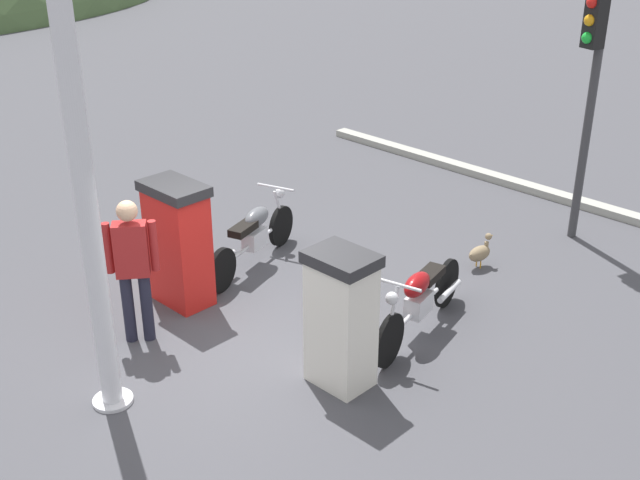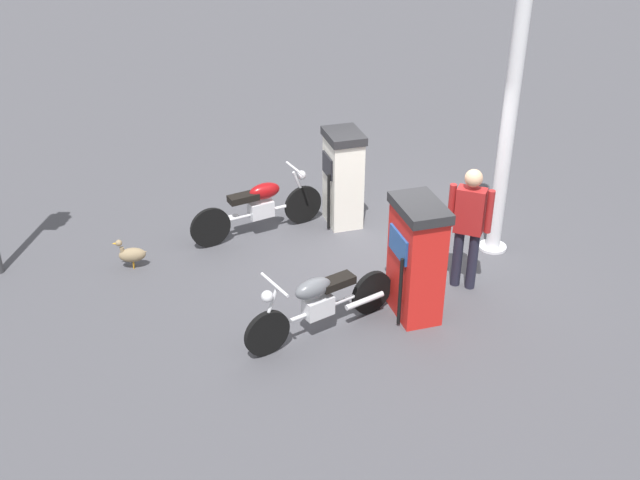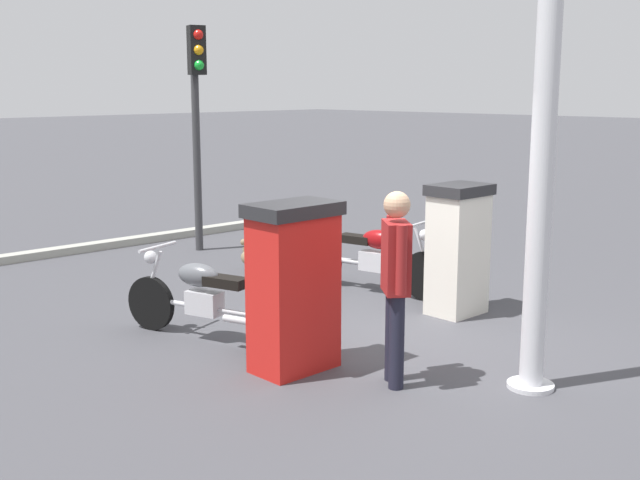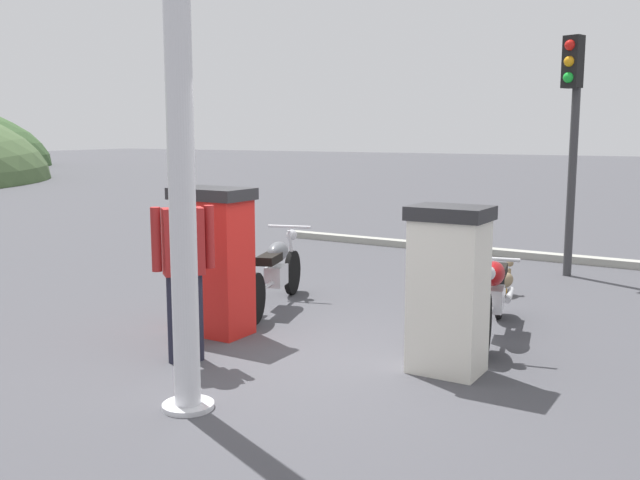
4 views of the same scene
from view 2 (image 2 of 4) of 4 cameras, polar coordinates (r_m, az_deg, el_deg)
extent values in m
plane|color=#424247|center=(10.61, 4.83, -1.57)|extent=(120.00, 120.00, 0.00)
cube|color=silver|center=(11.29, 1.76, 4.42)|extent=(0.49, 0.63, 1.36)
cube|color=black|center=(11.10, 0.57, 5.67)|extent=(0.05, 0.43, 0.32)
cube|color=#262628|center=(11.00, 1.82, 7.91)|extent=(0.53, 0.69, 0.12)
cylinder|color=black|center=(11.14, 0.66, 2.92)|extent=(0.05, 0.05, 0.88)
cube|color=red|center=(9.21, 7.30, -1.82)|extent=(0.49, 0.76, 1.42)
cube|color=#1E478C|center=(8.96, 5.97, -0.36)|extent=(0.05, 0.52, 0.32)
cube|color=#262628|center=(8.84, 7.61, 2.44)|extent=(0.54, 0.84, 0.12)
cylinder|color=black|center=(9.05, 6.11, -3.94)|extent=(0.05, 0.05, 0.92)
cylinder|color=black|center=(11.44, -1.30, 2.69)|extent=(0.61, 0.16, 0.61)
cylinder|color=black|center=(10.90, -8.31, 0.94)|extent=(0.61, 0.16, 0.61)
cube|color=silver|center=(11.12, -4.51, 2.35)|extent=(0.39, 0.26, 0.24)
cylinder|color=silver|center=(11.12, -4.73, 2.07)|extent=(1.12, 0.25, 0.05)
ellipsoid|color=maroon|center=(11.02, -4.24, 3.73)|extent=(0.51, 0.30, 0.24)
cube|color=black|center=(10.91, -5.85, 3.21)|extent=(0.47, 0.27, 0.10)
cylinder|color=silver|center=(11.29, -1.50, 4.01)|extent=(0.26, 0.09, 0.57)
cylinder|color=silver|center=(11.12, -1.88, 5.41)|extent=(0.13, 0.56, 0.04)
sphere|color=silver|center=(11.21, -1.42, 4.95)|extent=(0.16, 0.16, 0.14)
cylinder|color=silver|center=(11.05, -7.59, 1.53)|extent=(0.55, 0.17, 0.07)
cylinder|color=black|center=(8.69, -4.03, -7.08)|extent=(0.57, 0.22, 0.57)
cylinder|color=black|center=(9.39, 3.94, -4.00)|extent=(0.57, 0.22, 0.57)
cube|color=silver|center=(8.94, -0.15, -5.07)|extent=(0.40, 0.29, 0.24)
cylinder|color=silver|center=(8.99, 0.12, -5.23)|extent=(1.11, 0.35, 0.05)
ellipsoid|color=#595B60|center=(8.75, -0.53, -3.70)|extent=(0.52, 0.34, 0.24)
cube|color=black|center=(8.93, 1.29, -3.19)|extent=(0.48, 0.31, 0.10)
cylinder|color=silver|center=(8.53, -3.87, -5.37)|extent=(0.26, 0.11, 0.57)
cylinder|color=silver|center=(8.39, -3.47, -3.40)|extent=(0.18, 0.55, 0.04)
sphere|color=silver|center=(8.41, -4.03, -4.29)|extent=(0.17, 0.17, 0.14)
cylinder|color=silver|center=(9.20, 3.41, -4.62)|extent=(0.55, 0.21, 0.07)
cylinder|color=#1E1E2D|center=(9.98, 11.50, -1.54)|extent=(0.18, 0.18, 0.82)
cylinder|color=#1E1E2D|center=(10.01, 10.38, -1.33)|extent=(0.18, 0.18, 0.82)
cube|color=maroon|center=(9.65, 11.34, 2.21)|extent=(0.40, 0.39, 0.61)
cylinder|color=maroon|center=(9.61, 12.75, 2.11)|extent=(0.13, 0.13, 0.58)
cylinder|color=maroon|center=(9.68, 9.97, 2.62)|extent=(0.13, 0.13, 0.58)
sphere|color=tan|center=(9.46, 11.60, 4.62)|extent=(0.32, 0.32, 0.23)
ellipsoid|color=#847051|center=(10.63, -14.06, -1.10)|extent=(0.39, 0.24, 0.20)
cylinder|color=#847051|center=(10.62, -14.78, -0.87)|extent=(0.07, 0.07, 0.14)
sphere|color=#847051|center=(10.55, -15.03, -0.22)|extent=(0.10, 0.10, 0.09)
cone|color=orange|center=(10.56, -15.35, -0.27)|extent=(0.07, 0.05, 0.04)
cone|color=#847051|center=(10.60, -13.20, -0.89)|extent=(0.08, 0.08, 0.07)
cylinder|color=orange|center=(10.68, -13.97, -1.90)|extent=(0.02, 0.02, 0.10)
cylinder|color=orange|center=(10.74, -13.96, -1.70)|extent=(0.02, 0.02, 0.10)
cylinder|color=silver|center=(10.29, 14.28, 9.83)|extent=(0.20, 0.20, 4.30)
cylinder|color=silver|center=(11.16, 12.96, -0.50)|extent=(0.40, 0.40, 0.04)
camera|label=1|loc=(16.56, 15.10, 26.41)|focal=44.64mm
camera|label=3|loc=(9.37, 52.53, -0.81)|focal=44.60mm
camera|label=4|loc=(15.33, 20.90, 15.03)|focal=40.24mm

